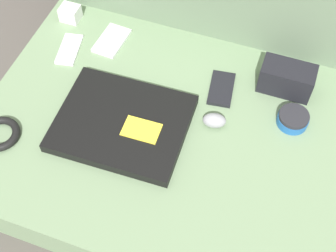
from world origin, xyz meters
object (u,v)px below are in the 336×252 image
computer_mouse (214,120)px  camera_pouch (287,79)px  laptop (122,123)px  speaker_puck (293,119)px  phone_silver (221,89)px  charger_brick (70,13)px  phone_black (69,49)px  phone_small (112,41)px

computer_mouse → camera_pouch: (0.14, 0.17, 0.02)m
laptop → speaker_puck: 0.42m
laptop → phone_silver: laptop is taller
phone_silver → charger_brick: (-0.49, 0.11, 0.02)m
computer_mouse → phone_silver: size_ratio=0.55×
computer_mouse → laptop: bearing=-171.2°
speaker_puck → camera_pouch: 0.11m
speaker_puck → camera_pouch: (-0.04, 0.10, 0.02)m
computer_mouse → speaker_puck: 0.20m
charger_brick → speaker_puck: bearing=-12.3°
speaker_puck → camera_pouch: camera_pouch is taller
speaker_puck → laptop: bearing=-158.8°
phone_silver → phone_black: bearing=173.3°
phone_silver → charger_brick: size_ratio=2.17×
speaker_puck → phone_black: bearing=176.9°
laptop → camera_pouch: bearing=34.1°
computer_mouse → phone_black: size_ratio=0.54×
laptop → phone_small: 0.29m
charger_brick → phone_black: bearing=-66.1°
speaker_puck → phone_silver: speaker_puck is taller
phone_black → charger_brick: charger_brick is taller
phone_silver → phone_black: size_ratio=0.97×
phone_silver → computer_mouse: bearing=-91.0°
phone_silver → camera_pouch: bearing=14.1°
speaker_puck → phone_silver: bearing=168.1°
speaker_puck → charger_brick: charger_brick is taller
laptop → speaker_puck: (0.39, 0.15, 0.00)m
phone_black → phone_small: 0.12m
camera_pouch → charger_brick: 0.65m
phone_silver → camera_pouch: 0.17m
phone_black → phone_small: size_ratio=0.99×
phone_silver → camera_pouch: size_ratio=0.87×
speaker_puck → phone_silver: (-0.20, 0.04, -0.01)m
laptop → phone_small: bearing=117.2°
charger_brick → phone_silver: bearing=-12.5°
charger_brick → computer_mouse: bearing=-23.7°
phone_silver → charger_brick: bearing=159.9°
laptop → phone_black: (-0.24, 0.19, -0.01)m
computer_mouse → phone_silver: 0.11m
laptop → computer_mouse: bearing=19.2°
speaker_puck → phone_black: 0.64m
camera_pouch → phone_black: bearing=-173.5°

